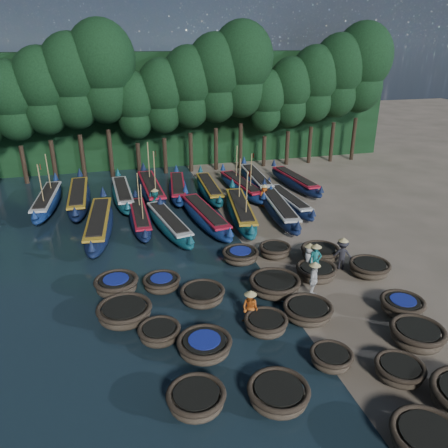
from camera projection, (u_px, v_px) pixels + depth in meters
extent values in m
plane|color=gray|center=(268.00, 279.00, 21.52)|extent=(120.00, 120.00, 0.00)
cube|color=black|center=(182.00, 109.00, 40.50)|extent=(40.00, 3.00, 10.00)
ellipsoid|color=#4F4231|center=(427.00, 442.00, 12.39)|extent=(2.45, 2.45, 0.67)
torus|color=#352B1F|center=(429.00, 434.00, 12.27)|extent=(2.16, 2.16, 0.20)
cylinder|color=black|center=(429.00, 433.00, 12.25)|extent=(1.64, 1.64, 0.06)
ellipsoid|color=#4F4231|center=(196.00, 401.00, 13.82)|extent=(1.89, 1.89, 0.63)
torus|color=#352B1F|center=(196.00, 394.00, 13.71)|extent=(1.93, 1.93, 0.19)
cylinder|color=black|center=(196.00, 393.00, 13.69)|extent=(1.46, 1.46, 0.06)
ellipsoid|color=#4F4231|center=(278.00, 396.00, 14.01)|extent=(2.44, 2.44, 0.63)
torus|color=#352B1F|center=(279.00, 389.00, 13.90)|extent=(2.05, 2.05, 0.19)
cylinder|color=black|center=(279.00, 388.00, 13.89)|extent=(1.56, 1.56, 0.06)
ellipsoid|color=#4F4231|center=(331.00, 360.00, 15.66)|extent=(1.84, 1.84, 0.56)
torus|color=#352B1F|center=(332.00, 354.00, 15.56)|extent=(1.57, 1.57, 0.17)
cylinder|color=black|center=(332.00, 353.00, 15.55)|extent=(1.17, 1.17, 0.05)
ellipsoid|color=#4F4231|center=(399.00, 372.00, 15.06)|extent=(1.59, 1.59, 0.58)
torus|color=#352B1F|center=(400.00, 366.00, 14.96)|extent=(1.73, 1.73, 0.18)
cylinder|color=black|center=(400.00, 365.00, 14.94)|extent=(1.31, 1.31, 0.05)
ellipsoid|color=#4F4231|center=(417.00, 337.00, 16.72)|extent=(1.97, 1.97, 0.73)
torus|color=#352B1F|center=(418.00, 330.00, 16.59)|extent=(2.09, 2.09, 0.22)
cylinder|color=black|center=(418.00, 329.00, 16.57)|extent=(1.57, 1.57, 0.07)
ellipsoid|color=#4F4231|center=(160.00, 335.00, 16.98)|extent=(1.82, 1.82, 0.60)
torus|color=#352B1F|center=(159.00, 329.00, 16.87)|extent=(1.69, 1.69, 0.18)
cylinder|color=black|center=(159.00, 328.00, 16.86)|extent=(1.27, 1.27, 0.05)
ellipsoid|color=#4F4231|center=(205.00, 348.00, 16.22)|extent=(2.47, 2.47, 0.64)
torus|color=#352B1F|center=(204.00, 341.00, 16.10)|extent=(2.08, 2.08, 0.19)
cylinder|color=black|center=(204.00, 340.00, 16.09)|extent=(1.58, 1.58, 0.06)
cylinder|color=navy|center=(204.00, 340.00, 16.07)|extent=(1.22, 1.22, 0.04)
ellipsoid|color=#4F4231|center=(266.00, 326.00, 17.49)|extent=(1.65, 1.65, 0.62)
torus|color=#352B1F|center=(266.00, 320.00, 17.38)|extent=(1.79, 1.79, 0.19)
cylinder|color=black|center=(266.00, 319.00, 17.36)|extent=(1.35, 1.35, 0.06)
ellipsoid|color=#4F4231|center=(308.00, 313.00, 18.30)|extent=(2.26, 2.26, 0.64)
torus|color=#352B1F|center=(308.00, 307.00, 18.18)|extent=(2.11, 2.11, 0.19)
cylinder|color=black|center=(308.00, 306.00, 18.17)|extent=(1.61, 1.61, 0.06)
ellipsoid|color=#4F4231|center=(402.00, 308.00, 18.62)|extent=(2.25, 2.25, 0.67)
torus|color=#352B1F|center=(403.00, 302.00, 18.50)|extent=(1.89, 1.89, 0.20)
cylinder|color=black|center=(403.00, 301.00, 18.48)|extent=(1.42, 1.42, 0.06)
cylinder|color=navy|center=(403.00, 300.00, 18.47)|extent=(1.09, 1.09, 0.04)
ellipsoid|color=#4F4231|center=(125.00, 314.00, 18.18)|extent=(2.46, 2.46, 0.67)
torus|color=#352B1F|center=(124.00, 308.00, 18.06)|extent=(2.32, 2.32, 0.20)
cylinder|color=black|center=(124.00, 307.00, 18.04)|extent=(1.77, 1.77, 0.06)
ellipsoid|color=#4F4231|center=(203.00, 297.00, 19.46)|extent=(2.32, 2.32, 0.64)
torus|color=#352B1F|center=(202.00, 291.00, 19.34)|extent=(2.02, 2.02, 0.19)
cylinder|color=black|center=(202.00, 290.00, 19.33)|extent=(1.53, 1.53, 0.06)
ellipsoid|color=#4F4231|center=(275.00, 287.00, 20.19)|extent=(2.27, 2.27, 0.70)
torus|color=#352B1F|center=(275.00, 281.00, 20.06)|extent=(2.40, 2.40, 0.21)
cylinder|color=black|center=(275.00, 280.00, 20.04)|extent=(1.84, 1.84, 0.06)
ellipsoid|color=#4F4231|center=(316.00, 274.00, 21.36)|extent=(2.31, 2.31, 0.66)
torus|color=#352B1F|center=(316.00, 268.00, 21.24)|extent=(2.00, 2.00, 0.20)
cylinder|color=black|center=(317.00, 267.00, 21.23)|extent=(1.51, 1.51, 0.06)
ellipsoid|color=#4F4231|center=(369.00, 270.00, 21.77)|extent=(2.29, 2.29, 0.64)
torus|color=#352B1F|center=(370.00, 264.00, 21.65)|extent=(2.04, 2.04, 0.19)
cylinder|color=black|center=(370.00, 264.00, 21.64)|extent=(1.55, 1.55, 0.06)
ellipsoid|color=#4F4231|center=(117.00, 287.00, 20.14)|extent=(2.35, 2.35, 0.73)
torus|color=#352B1F|center=(116.00, 281.00, 20.01)|extent=(2.05, 2.05, 0.22)
cylinder|color=black|center=(116.00, 280.00, 19.99)|extent=(1.53, 1.53, 0.07)
cylinder|color=navy|center=(116.00, 279.00, 19.97)|extent=(1.18, 1.18, 0.04)
ellipsoid|color=#4F4231|center=(162.00, 284.00, 20.49)|extent=(1.94, 1.94, 0.59)
torus|color=#352B1F|center=(162.00, 279.00, 20.38)|extent=(1.79, 1.79, 0.18)
cylinder|color=black|center=(161.00, 279.00, 20.37)|extent=(1.35, 1.35, 0.05)
cylinder|color=navy|center=(161.00, 278.00, 20.35)|extent=(1.04, 1.04, 0.04)
ellipsoid|color=#4F4231|center=(240.00, 257.00, 23.05)|extent=(2.38, 2.38, 0.62)
torus|color=#352B1F|center=(241.00, 252.00, 22.94)|extent=(1.95, 1.95, 0.19)
cylinder|color=black|center=(241.00, 251.00, 22.92)|extent=(1.48, 1.48, 0.06)
cylinder|color=navy|center=(241.00, 251.00, 22.91)|extent=(1.14, 1.14, 0.04)
ellipsoid|color=#4F4231|center=(275.00, 252.00, 23.62)|extent=(2.03, 2.03, 0.62)
torus|color=#352B1F|center=(275.00, 247.00, 23.51)|extent=(1.73, 1.73, 0.19)
cylinder|color=black|center=(275.00, 246.00, 23.49)|extent=(1.29, 1.29, 0.06)
ellipsoid|color=#4F4231|center=(320.00, 255.00, 23.23)|extent=(1.98, 1.98, 0.69)
torus|color=#352B1F|center=(321.00, 249.00, 23.10)|extent=(2.08, 2.08, 0.21)
cylinder|color=black|center=(321.00, 248.00, 23.09)|extent=(1.56, 1.56, 0.06)
ellipsoid|color=#10153C|center=(99.00, 225.00, 26.45)|extent=(2.32, 9.04, 1.12)
cone|color=#10153C|center=(103.00, 191.00, 30.12)|extent=(0.49, 0.49, 0.67)
cone|color=#10153C|center=(91.00, 245.00, 22.24)|extent=(0.49, 0.49, 0.56)
cube|color=#B98B22|center=(98.00, 218.00, 26.27)|extent=(1.72, 7.00, 0.13)
cube|color=black|center=(98.00, 216.00, 26.23)|extent=(1.35, 6.08, 0.11)
ellipsoid|color=#10153C|center=(140.00, 219.00, 27.63)|extent=(1.31, 7.23, 0.90)
cone|color=#10153C|center=(135.00, 193.00, 30.55)|extent=(0.40, 0.40, 0.54)
cone|color=#10153C|center=(145.00, 233.00, 24.29)|extent=(0.40, 0.40, 0.45)
cube|color=#B3162B|center=(140.00, 213.00, 27.49)|extent=(0.95, 5.61, 0.11)
cube|color=black|center=(140.00, 212.00, 27.46)|extent=(0.71, 4.88, 0.09)
cylinder|color=#997F4C|center=(138.00, 192.00, 28.06)|extent=(0.06, 0.22, 2.53)
cylinder|color=#997F4C|center=(142.00, 204.00, 25.89)|extent=(0.06, 0.22, 2.53)
plane|color=red|center=(143.00, 186.00, 25.49)|extent=(0.00, 0.32, 0.32)
ellipsoid|color=#0E5251|center=(169.00, 224.00, 26.77)|extent=(2.73, 7.92, 0.97)
cone|color=#0E5251|center=(151.00, 196.00, 29.70)|extent=(0.43, 0.43, 0.58)
cone|color=#0E5251|center=(191.00, 239.00, 23.37)|extent=(0.43, 0.43, 0.49)
cube|color=beige|center=(168.00, 218.00, 26.61)|extent=(2.05, 6.13, 0.12)
cube|color=black|center=(168.00, 217.00, 26.58)|extent=(1.66, 5.31, 0.10)
ellipsoid|color=navy|center=(205.00, 217.00, 27.78)|extent=(2.54, 8.40, 1.03)
cone|color=navy|center=(185.00, 188.00, 30.96)|extent=(0.46, 0.46, 0.62)
cone|color=navy|center=(230.00, 231.00, 24.11)|extent=(0.46, 0.46, 0.52)
cube|color=#B3162B|center=(205.00, 210.00, 27.61)|extent=(1.90, 6.50, 0.12)
cube|color=black|center=(205.00, 209.00, 27.58)|extent=(1.52, 5.64, 0.10)
ellipsoid|color=#0E5251|center=(241.00, 212.00, 28.48)|extent=(2.85, 8.78, 1.08)
cone|color=#0E5251|center=(232.00, 182.00, 32.06)|extent=(0.48, 0.48, 0.65)
cone|color=#0E5251|center=(252.00, 228.00, 24.36)|extent=(0.48, 0.48, 0.54)
cube|color=#B98B22|center=(241.00, 205.00, 28.30)|extent=(2.13, 6.79, 0.13)
cube|color=black|center=(241.00, 204.00, 28.27)|extent=(1.72, 5.90, 0.11)
cylinder|color=#997F4C|center=(240.00, 181.00, 29.00)|extent=(0.08, 0.26, 3.03)
cylinder|color=#997F4C|center=(247.00, 195.00, 26.33)|extent=(0.08, 0.26, 3.03)
plane|color=red|center=(250.00, 174.00, 25.84)|extent=(0.00, 0.38, 0.38)
ellipsoid|color=#10153C|center=(279.00, 210.00, 28.92)|extent=(2.38, 8.42, 1.04)
cone|color=#10153C|center=(264.00, 182.00, 32.35)|extent=(0.46, 0.46, 0.62)
cone|color=#10153C|center=(298.00, 224.00, 24.99)|extent=(0.46, 0.46, 0.52)
cube|color=beige|center=(279.00, 204.00, 28.75)|extent=(1.78, 6.52, 0.12)
cube|color=black|center=(279.00, 202.00, 28.72)|extent=(1.41, 5.66, 0.10)
ellipsoid|color=#10153C|center=(288.00, 202.00, 30.49)|extent=(1.60, 7.26, 0.90)
cone|color=#10153C|center=(269.00, 180.00, 33.35)|extent=(0.40, 0.40, 0.54)
cone|color=#10153C|center=(313.00, 212.00, 27.19)|extent=(0.40, 0.40, 0.45)
cube|color=beige|center=(289.00, 197.00, 30.34)|extent=(1.18, 5.62, 0.11)
cube|color=black|center=(289.00, 196.00, 30.31)|extent=(0.90, 4.89, 0.09)
ellipsoid|color=navy|center=(47.00, 202.00, 30.38)|extent=(2.09, 8.32, 1.03)
cone|color=navy|center=(55.00, 176.00, 33.76)|extent=(0.45, 0.45, 0.62)
cone|color=navy|center=(34.00, 214.00, 26.51)|extent=(0.45, 0.45, 0.51)
cube|color=beige|center=(46.00, 196.00, 30.21)|extent=(1.55, 6.45, 0.12)
cube|color=black|center=(46.00, 195.00, 30.18)|extent=(1.21, 5.60, 0.10)
cylinder|color=#997F4C|center=(48.00, 174.00, 30.88)|extent=(0.07, 0.24, 2.88)
cylinder|color=#997F4C|center=(41.00, 186.00, 28.36)|extent=(0.07, 0.24, 2.88)
plane|color=red|center=(40.00, 167.00, 27.90)|extent=(0.00, 0.36, 0.36)
ellipsoid|color=#10153C|center=(79.00, 198.00, 30.91)|extent=(1.61, 8.92, 1.11)
cone|color=#10153C|center=(80.00, 172.00, 34.50)|extent=(0.49, 0.49, 0.67)
cone|color=#10153C|center=(75.00, 211.00, 26.78)|extent=(0.49, 0.49, 0.56)
cube|color=#B98B22|center=(78.00, 192.00, 30.73)|extent=(1.18, 6.91, 0.13)
cube|color=black|center=(78.00, 191.00, 30.70)|extent=(0.87, 6.02, 0.11)
ellipsoid|color=#0E5251|center=(123.00, 195.00, 31.77)|extent=(1.72, 8.12, 1.01)
cone|color=#0E5251|center=(118.00, 172.00, 34.98)|extent=(0.44, 0.44, 0.61)
cone|color=#0E5251|center=(127.00, 205.00, 28.06)|extent=(0.44, 0.44, 0.50)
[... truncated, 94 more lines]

